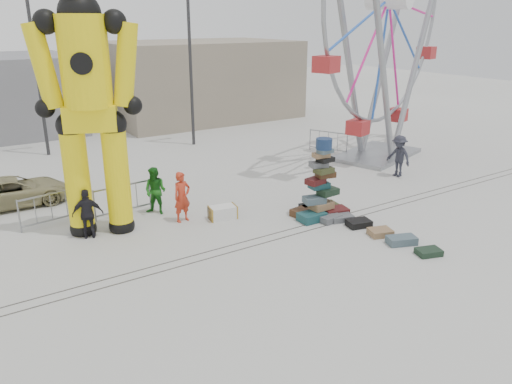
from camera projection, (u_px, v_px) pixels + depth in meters
ground at (297, 244)px, 14.93m from camera, size 90.00×90.00×0.00m
track_line_near at (286, 237)px, 15.41m from camera, size 40.00×0.04×0.01m
track_line_far at (278, 232)px, 15.72m from camera, size 40.00×0.04×0.01m
building_right at (199, 80)px, 33.55m from camera, size 12.00×8.00×5.00m
lamp_post_right at (192, 58)px, 25.34m from camera, size 1.41×0.25×8.00m
lamp_post_left at (38, 62)px, 23.32m from camera, size 1.41×0.25×8.00m
suitcase_tower at (320, 195)px, 16.81m from camera, size 1.91×1.70×2.72m
crash_test_dummy at (89, 99)px, 14.45m from camera, size 3.10×1.67×7.94m
ferris_wheel at (387, 21)px, 22.39m from camera, size 10.56×3.93×12.77m
steamer_trunk at (223, 212)px, 16.79m from camera, size 0.99×0.68×0.43m
row_case_0 at (321, 211)px, 17.19m from camera, size 0.82×0.70×0.22m
row_case_1 at (341, 218)px, 16.62m from camera, size 0.86×0.65×0.20m
row_case_2 at (359, 223)px, 16.17m from camera, size 0.85×0.68×0.22m
row_case_3 at (380, 232)px, 15.50m from camera, size 0.83×0.72×0.20m
row_case_4 at (402, 240)px, 14.90m from camera, size 0.98×0.75×0.24m
row_case_5 at (429, 252)px, 14.22m from camera, size 0.80×0.66×0.18m
barricade_dummy_b at (51, 209)px, 16.16m from camera, size 1.99×0.38×1.10m
barricade_dummy_c at (123, 200)px, 16.98m from camera, size 2.00×0.28×1.10m
barricade_wheel_front at (323, 164)px, 21.16m from camera, size 1.36×1.60×1.10m
barricade_wheel_back at (328, 142)px, 24.98m from camera, size 0.96×1.85×1.10m
pedestrian_red at (182, 197)px, 16.37m from camera, size 0.67×0.49×1.69m
pedestrian_green at (155, 191)px, 17.01m from camera, size 0.99×1.01×1.64m
pedestrian_black at (88, 214)px, 15.12m from camera, size 0.99×0.66×1.56m
pedestrian_grey at (399, 156)px, 21.09m from camera, size 0.72×1.18×1.77m
parked_suv at (14, 192)px, 17.85m from camera, size 3.82×1.79×1.06m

